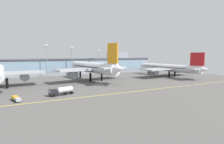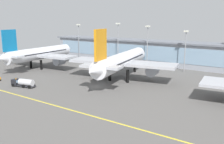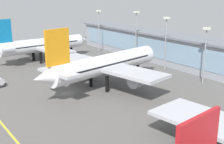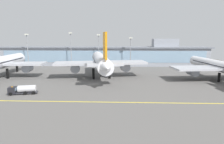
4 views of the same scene
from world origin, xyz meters
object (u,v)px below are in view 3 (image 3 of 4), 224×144
Objects in this scene: apron_light_mast_centre at (136,29)px; airliner_near_left at (42,45)px; apron_light_mast_far_east at (205,46)px; airliner_near_right at (106,64)px; apron_light_mast_west at (166,35)px; apron_light_mast_east at (99,24)px.

airliner_near_left is at bearing -126.94° from apron_light_mast_centre.
apron_light_mast_centre reaches higher than apron_light_mast_far_east.
airliner_near_right is at bearing -92.14° from airliner_near_left.
apron_light_mast_west is 44.21m from apron_light_mast_east.
apron_light_mast_west is at bearing 174.74° from apron_light_mast_far_east.
airliner_near_right is at bearing -31.09° from apron_light_mast_east.
apron_light_mast_far_east is at bearing -38.22° from airliner_near_right.
apron_light_mast_far_east is (37.02, -1.44, -1.68)m from apron_light_mast_centre.
apron_light_mast_far_east is (63.89, -0.00, -1.17)m from apron_light_mast_east.
apron_light_mast_east is at bearing 180.00° from apron_light_mast_far_east.
airliner_near_left reaches higher than apron_light_mast_far_east.
airliner_near_left is 2.56× the size of apron_light_mast_far_east.
apron_light_mast_west is 19.82m from apron_light_mast_far_east.
apron_light_mast_west is 1.10× the size of apron_light_mast_far_east.
apron_light_mast_centre reaches higher than airliner_near_right.
apron_light_mast_east is (-48.52, 29.26, 6.34)m from airliner_near_right.
apron_light_mast_centre is 1.04× the size of apron_light_mast_east.
apron_light_mast_far_east is at bearing -67.61° from airliner_near_left.
airliner_near_left is 69.17m from apron_light_mast_far_east.
apron_light_mast_centre is at bearing 177.77° from apron_light_mast_far_east.
airliner_near_left is at bearing 81.81° from airliner_near_right.
apron_light_mast_east is 1.11× the size of apron_light_mast_far_east.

